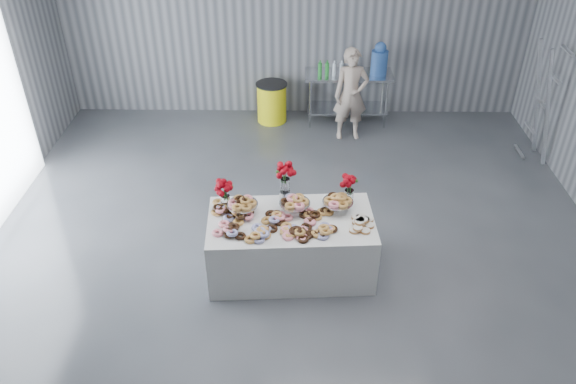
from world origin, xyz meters
name	(u,v)px	position (x,y,z in m)	size (l,w,h in m)	color
ground	(292,277)	(0.00, 0.00, 0.00)	(9.00, 9.00, 0.00)	#3C3F44
room_walls	(264,64)	(-0.27, 0.07, 2.64)	(8.04, 9.04, 4.02)	gray
display_table	(291,245)	(-0.02, 0.15, 0.38)	(1.90, 1.00, 0.75)	white
prep_table	(348,89)	(0.93, 4.10, 0.62)	(1.50, 0.60, 0.90)	silver
donut_mounds	(291,219)	(-0.02, 0.10, 0.80)	(1.80, 0.80, 0.09)	gold
cake_stand_left	(242,203)	(-0.58, 0.26, 0.89)	(0.36, 0.36, 0.17)	silver
cake_stand_mid	(295,202)	(0.02, 0.30, 0.89)	(0.36, 0.36, 0.17)	silver
cake_stand_right	(338,201)	(0.52, 0.33, 0.89)	(0.36, 0.36, 0.17)	silver
danish_pile	(359,222)	(0.74, 0.04, 0.81)	(0.48, 0.48, 0.11)	white
bouquet_left	(224,187)	(-0.78, 0.35, 1.05)	(0.26, 0.26, 0.42)	white
bouquet_right	(350,182)	(0.66, 0.49, 1.05)	(0.26, 0.26, 0.42)	white
bouquet_center	(285,175)	(-0.09, 0.49, 1.13)	(0.26, 0.26, 0.57)	silver
water_jug	(379,60)	(1.43, 4.10, 1.15)	(0.28, 0.28, 0.55)	#3D72CF
drink_bottles	(331,68)	(0.61, 4.00, 1.04)	(0.54, 0.08, 0.27)	#268C33
person	(351,95)	(0.92, 3.52, 0.77)	(0.56, 0.37, 1.55)	#CC8C93
trash_barrel	(272,102)	(-0.40, 4.10, 0.35)	(0.55, 0.55, 0.71)	#FAF215
stepladder	(542,104)	(3.75, 2.85, 0.95)	(0.24, 0.48, 1.89)	silver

